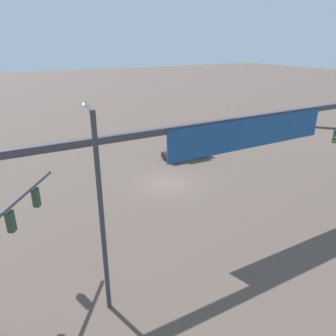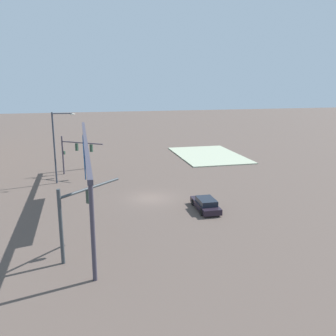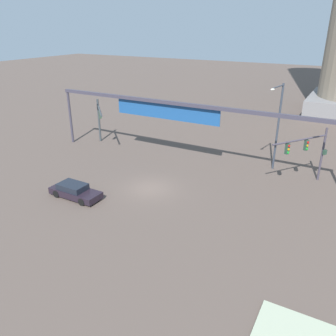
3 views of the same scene
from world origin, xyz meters
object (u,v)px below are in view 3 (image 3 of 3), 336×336
object	(u,v)px
traffic_signal_near_corner	(309,148)
traffic_signal_opposite_side	(99,116)
streetlamp_curved_arm	(277,122)
sedan_car_approaching	(75,191)

from	to	relation	value
traffic_signal_near_corner	traffic_signal_opposite_side	distance (m)	23.76
traffic_signal_opposite_side	streetlamp_curved_arm	world-z (taller)	streetlamp_curved_arm
traffic_signal_opposite_side	traffic_signal_near_corner	bearing A→B (deg)	46.96
traffic_signal_opposite_side	sedan_car_approaching	xyz separation A→B (m)	(7.04, -12.10, -2.95)
traffic_signal_opposite_side	streetlamp_curved_arm	bearing A→B (deg)	52.49
streetlamp_curved_arm	sedan_car_approaching	distance (m)	20.04
traffic_signal_opposite_side	sedan_car_approaching	world-z (taller)	traffic_signal_opposite_side
streetlamp_curved_arm	sedan_car_approaching	size ratio (longest dim) A/B	1.85
traffic_signal_opposite_side	streetlamp_curved_arm	distance (m)	20.52
traffic_signal_near_corner	traffic_signal_opposite_side	size ratio (longest dim) A/B	0.98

